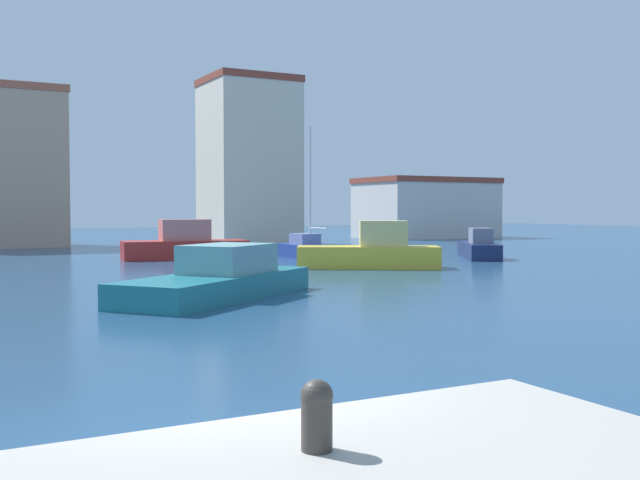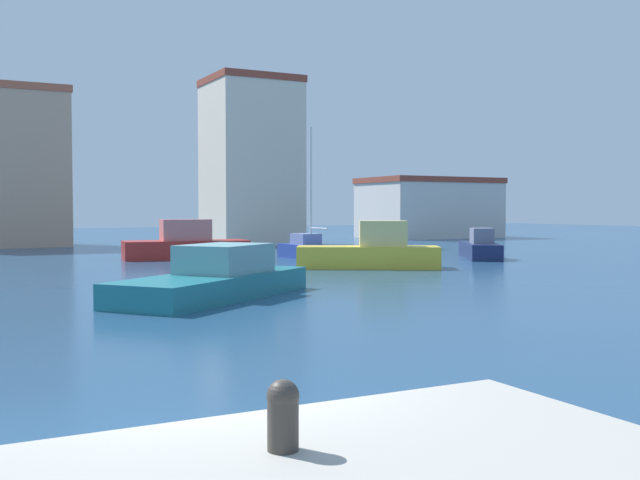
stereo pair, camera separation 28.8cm
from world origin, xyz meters
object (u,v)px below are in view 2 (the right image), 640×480
at_px(motorboat_red_outer_mooring, 186,245).
at_px(motorboat_yellow_mid_harbor, 371,252).
at_px(motorboat_navy_near_pier, 480,248).
at_px(mooring_bollard, 283,412).
at_px(sailboat_blue_distant_north, 310,249).
at_px(motorboat_teal_center_channel, 216,279).

relative_size(motorboat_red_outer_mooring, motorboat_yellow_mid_harbor, 1.05).
distance_m(motorboat_red_outer_mooring, motorboat_navy_near_pier, 15.73).
xyz_separation_m(mooring_bollard, motorboat_red_outer_mooring, (9.74, 33.50, -0.43)).
height_order(mooring_bollard, sailboat_blue_distant_north, sailboat_blue_distant_north).
distance_m(motorboat_red_outer_mooring, motorboat_yellow_mid_harbor, 11.28).
xyz_separation_m(motorboat_navy_near_pier, motorboat_teal_center_channel, (-18.64, -10.47, 0.02)).
relative_size(sailboat_blue_distant_north, motorboat_navy_near_pier, 1.23).
relative_size(sailboat_blue_distant_north, motorboat_yellow_mid_harbor, 1.09).
relative_size(motorboat_red_outer_mooring, motorboat_navy_near_pier, 1.19).
relative_size(mooring_bollard, sailboat_blue_distant_north, 0.07).
xyz_separation_m(motorboat_teal_center_channel, motorboat_yellow_mid_harbor, (9.91, 7.38, 0.16)).
bearing_deg(motorboat_red_outer_mooring, motorboat_navy_near_pier, -25.52).
bearing_deg(sailboat_blue_distant_north, motorboat_yellow_mid_harbor, -93.57).
relative_size(motorboat_red_outer_mooring, motorboat_teal_center_channel, 0.91).
distance_m(sailboat_blue_distant_north, motorboat_navy_near_pier, 9.15).
height_order(sailboat_blue_distant_north, motorboat_yellow_mid_harbor, sailboat_blue_distant_north).
bearing_deg(mooring_bollard, motorboat_red_outer_mooring, 73.79).
relative_size(mooring_bollard, motorboat_navy_near_pier, 0.09).
height_order(sailboat_blue_distant_north, motorboat_navy_near_pier, sailboat_blue_distant_north).
bearing_deg(motorboat_teal_center_channel, motorboat_navy_near_pier, 29.31).
relative_size(sailboat_blue_distant_north, motorboat_red_outer_mooring, 1.04).
relative_size(motorboat_navy_near_pier, motorboat_yellow_mid_harbor, 0.88).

